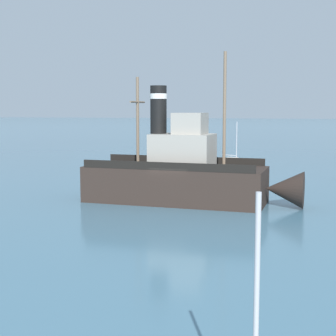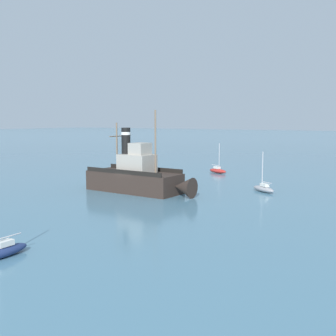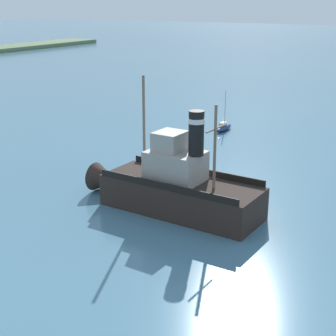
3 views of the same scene
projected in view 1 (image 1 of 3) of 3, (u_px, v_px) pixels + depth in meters
ground_plane at (172, 205)px, 33.68m from camera, size 600.00×600.00×0.00m
old_tugboat at (184, 175)px, 34.43m from camera, size 4.90×14.53×9.90m
sailboat_red at (234, 163)px, 55.41m from camera, size 2.47×3.93×4.90m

